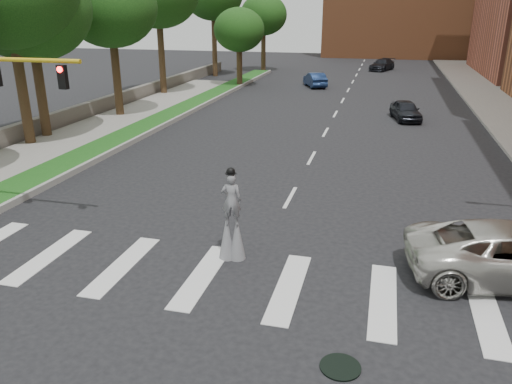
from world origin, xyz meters
The scene contains 14 objects.
ground_plane centered at (0.00, 0.00, 0.00)m, with size 160.00×160.00×0.00m, color black.
grass_median centered at (-11.50, 20.00, 0.12)m, with size 2.00×60.00×0.25m, color #174B15.
median_curb centered at (-10.45, 20.00, 0.14)m, with size 0.20×60.00×0.28m, color gray.
sidewalk_left centered at (-14.50, 10.00, 0.09)m, with size 4.00×60.00×0.18m, color gray.
stone_wall centered at (-17.00, 22.00, 0.55)m, with size 0.50×56.00×1.10m, color #5E5851.
manhole centered at (3.00, -2.00, 0.02)m, with size 0.90×0.90×0.04m, color black.
stilt_performer centered at (-0.76, 2.30, 1.16)m, with size 0.84×0.57×2.97m.
car_near centered at (4.94, 25.12, 0.67)m, with size 1.59×3.95×1.35m, color black.
car_mid centered at (-3.43, 39.34, 0.70)m, with size 1.49×4.26×1.40m, color navy.
car_far centered at (2.79, 55.53, 0.70)m, with size 1.97×4.84×1.41m, color black.
tree_3 centered at (-14.99, 21.17, 7.42)m, with size 6.33×6.33×10.15m.
tree_6 centered at (-10.75, 37.55, 5.40)m, with size 4.91×4.91×7.53m.
tree_7 centered at (-11.54, 50.88, 6.62)m, with size 5.65×5.65×9.07m.
tree_8 centered at (-16.14, 14.36, 7.35)m, with size 6.84×6.84×10.29m.
Camera 1 is at (3.43, -11.03, 7.33)m, focal length 35.00 mm.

